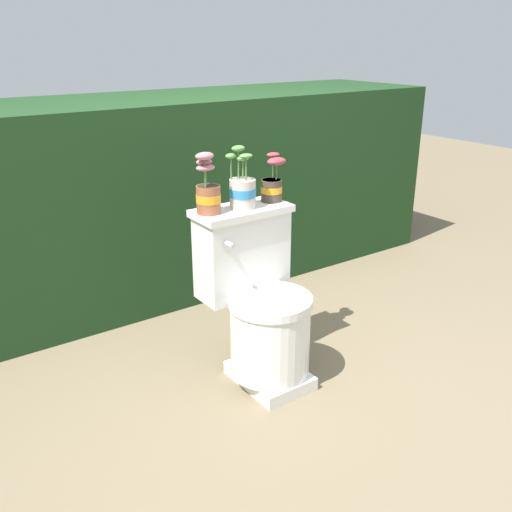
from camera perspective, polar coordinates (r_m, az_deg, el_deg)
The scene contains 6 objects.
ground_plane at distance 2.61m, azimuth 2.61°, elevation -12.36°, with size 12.00×12.00×0.00m, color #75664C.
hedge_backdrop at distance 3.43m, azimuth -10.86°, elevation 5.90°, with size 3.78×0.85×1.12m.
toilet at distance 2.49m, azimuth 0.34°, elevation -4.93°, with size 0.43×0.49×0.76m.
potted_plant_left at distance 2.34m, azimuth -4.85°, elevation 6.38°, with size 0.11×0.10×0.26m.
potted_plant_midleft at distance 2.41m, azimuth -1.37°, elevation 6.69°, with size 0.12×0.11×0.26m.
potted_plant_middle at distance 2.52m, azimuth 1.63°, elevation 7.20°, with size 0.11×0.10×0.21m.
Camera 1 is at (-1.35, -1.71, 1.44)m, focal length 40.00 mm.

